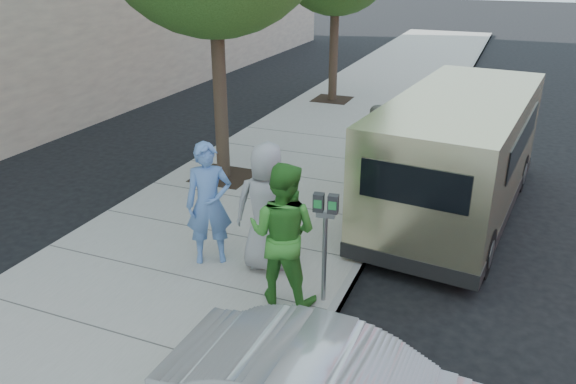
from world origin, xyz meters
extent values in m
plane|color=black|center=(0.00, 0.00, 0.00)|extent=(120.00, 120.00, 0.00)
cube|color=gray|center=(-1.00, 0.00, 0.07)|extent=(5.00, 60.00, 0.15)
cube|color=gray|center=(1.44, 0.00, 0.07)|extent=(0.12, 60.00, 0.16)
cube|color=black|center=(-2.30, 2.40, 0.15)|extent=(1.20, 1.20, 0.01)
cylinder|color=#38281E|center=(-2.30, 2.40, 2.13)|extent=(0.28, 0.28, 3.96)
cube|color=black|center=(-2.30, 10.00, 0.15)|extent=(1.20, 1.20, 0.01)
cylinder|color=#38281E|center=(-2.30, 10.00, 1.91)|extent=(0.28, 0.28, 3.52)
cylinder|color=gray|center=(1.25, -1.28, 0.79)|extent=(0.06, 0.06, 1.28)
cube|color=gray|center=(1.25, -1.28, 1.47)|extent=(0.26, 0.10, 0.09)
cube|color=#2D2D30|center=(1.15, -1.30, 1.63)|extent=(0.15, 0.13, 0.25)
cube|color=#2D2D30|center=(1.35, -1.27, 1.63)|extent=(0.15, 0.13, 0.25)
cube|color=beige|center=(2.50, 2.58, 1.27)|extent=(2.71, 5.88, 2.10)
cube|color=beige|center=(2.84, 5.67, 0.75)|extent=(1.99, 0.78, 0.90)
cube|color=black|center=(2.20, -0.26, 1.63)|extent=(1.57, 0.19, 0.58)
cylinder|color=black|center=(1.78, 4.55, 0.40)|extent=(0.36, 0.83, 0.80)
cylinder|color=black|center=(3.63, 4.35, 0.40)|extent=(0.36, 0.83, 0.80)
cylinder|color=black|center=(1.37, 0.70, 0.40)|extent=(0.36, 0.83, 0.80)
cylinder|color=black|center=(3.21, 0.50, 0.40)|extent=(0.36, 0.83, 0.80)
imported|color=#5A80BF|center=(-0.75, -0.89, 1.12)|extent=(0.84, 0.76, 1.94)
imported|color=#36852B|center=(0.71, -1.46, 1.16)|extent=(1.00, 0.78, 2.03)
imported|color=gray|center=(0.16, -0.73, 1.15)|extent=(1.13, 0.91, 2.00)
imported|color=gray|center=(1.05, 2.33, 1.11)|extent=(1.09, 1.17, 1.93)
camera|label=1|loc=(3.31, -7.63, 4.62)|focal=35.00mm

